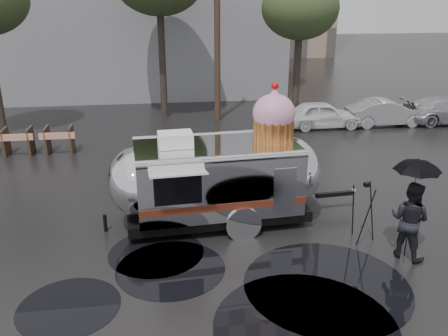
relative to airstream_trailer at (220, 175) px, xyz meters
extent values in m
plane|color=black|center=(-1.27, -3.43, -1.32)|extent=(120.00, 120.00, 0.00)
cylinder|color=black|center=(-1.06, 1.92, -1.31)|extent=(2.59, 2.59, 0.01)
cylinder|color=black|center=(-1.70, -1.47, -1.31)|extent=(2.24, 2.24, 0.01)
cylinder|color=black|center=(-3.39, -3.32, -1.31)|extent=(2.00, 2.00, 0.01)
cylinder|color=black|center=(1.85, -3.28, -1.31)|extent=(3.49, 3.49, 0.01)
cylinder|color=black|center=(1.02, -4.49, -1.31)|extent=(3.42, 3.42, 0.01)
cylinder|color=black|center=(-1.38, -2.21, -1.31)|extent=(2.43, 2.43, 0.01)
cylinder|color=#473323|center=(1.23, 10.57, 3.18)|extent=(0.28, 0.28, 9.00)
cylinder|color=#382D26|center=(-1.27, 11.57, 2.06)|extent=(0.32, 0.32, 6.75)
cylinder|color=#382D26|center=(4.73, 9.57, 1.38)|extent=(0.32, 0.32, 5.40)
ellipsoid|color=#2B3A1B|center=(4.73, 9.57, 3.78)|extent=(3.36, 3.36, 2.64)
cube|color=#473323|center=(-7.27, 6.57, -0.82)|extent=(0.08, 0.80, 1.00)
cube|color=#473323|center=(-6.37, 6.57, -0.82)|extent=(0.08, 0.80, 1.00)
cube|color=#E5590C|center=(-6.82, 6.19, -0.57)|extent=(1.30, 0.04, 0.25)
cube|color=#473323|center=(-5.77, 6.57, -0.82)|extent=(0.08, 0.80, 1.00)
cube|color=#473323|center=(-4.87, 6.57, -0.82)|extent=(0.08, 0.80, 1.00)
cube|color=#E5590C|center=(-5.32, 6.19, -0.57)|extent=(1.30, 0.04, 0.25)
imported|color=silver|center=(5.73, 8.57, -0.62)|extent=(4.00, 1.80, 1.40)
imported|color=#B2B2B7|center=(8.73, 8.57, -0.62)|extent=(4.00, 1.80, 1.40)
imported|color=#B2B2B7|center=(11.73, 8.57, -0.60)|extent=(4.20, 1.80, 1.44)
cube|color=silver|center=(-0.09, 0.00, 0.00)|extent=(4.27, 2.46, 1.69)
ellipsoid|color=silver|center=(1.97, 0.15, 0.00)|extent=(1.56, 2.26, 1.69)
ellipsoid|color=silver|center=(-2.14, -0.16, 0.00)|extent=(1.56, 2.26, 1.69)
cube|color=black|center=(-0.09, 0.00, -0.99)|extent=(4.81, 2.22, 0.28)
cylinder|color=black|center=(0.45, -0.93, -0.99)|extent=(0.67, 0.25, 0.66)
cylinder|color=black|center=(0.31, 1.00, -0.99)|extent=(0.67, 0.25, 0.66)
cylinder|color=silver|center=(0.46, -1.06, -0.94)|extent=(0.90, 0.16, 0.90)
cube|color=black|center=(3.28, 0.25, -0.85)|extent=(1.13, 0.20, 0.11)
sphere|color=silver|center=(3.84, 0.29, -0.80)|extent=(0.16, 0.16, 0.15)
cylinder|color=black|center=(-2.98, -0.22, -1.08)|extent=(0.10, 0.10, 0.47)
cube|color=#562114|center=(-0.01, -1.07, -0.42)|extent=(4.11, 0.34, 0.19)
cube|color=#562114|center=(-0.17, 1.07, -0.42)|extent=(4.11, 0.34, 0.19)
cube|color=black|center=(-1.13, -1.17, 0.14)|extent=(1.12, 0.11, 0.75)
cube|color=beige|center=(-1.11, -1.39, 0.61)|extent=(1.34, 0.56, 0.13)
cube|color=silver|center=(1.49, -0.97, -0.14)|extent=(0.56, 0.07, 1.22)
cube|color=white|center=(-1.12, -0.08, 1.03)|extent=(0.89, 0.67, 0.36)
cylinder|color=orange|center=(1.41, 0.11, 1.12)|extent=(1.05, 1.05, 0.56)
ellipsoid|color=pink|center=(1.41, 0.11, 1.57)|extent=(1.17, 1.17, 0.97)
cone|color=pink|center=(1.41, 0.11, 2.06)|extent=(0.50, 0.50, 0.37)
sphere|color=red|center=(1.41, 0.11, 2.27)|extent=(0.20, 0.20, 0.19)
imported|color=black|center=(4.04, -2.38, -0.39)|extent=(0.94, 1.00, 1.85)
imported|color=black|center=(4.04, -2.38, 0.66)|extent=(1.25, 1.25, 0.85)
cylinder|color=black|center=(4.04, -2.38, -0.49)|extent=(0.02, 0.02, 1.65)
cylinder|color=black|center=(3.58, -1.42, -0.59)|extent=(0.13, 0.32, 1.48)
cylinder|color=black|center=(3.14, -1.34, -0.59)|extent=(0.23, 0.27, 1.48)
cylinder|color=black|center=(3.29, -1.77, -0.59)|extent=(0.34, 0.09, 1.48)
cube|color=black|center=(3.34, -1.51, 0.16)|extent=(0.15, 0.14, 0.10)
camera|label=1|loc=(-1.42, -11.37, 4.47)|focal=38.00mm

